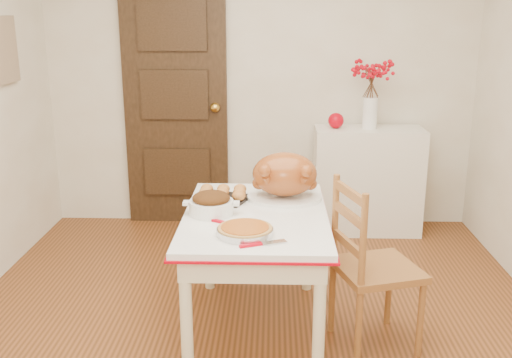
{
  "coord_description": "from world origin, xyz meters",
  "views": [
    {
      "loc": [
        0.11,
        -2.82,
        1.75
      ],
      "look_at": [
        0.02,
        0.24,
        0.87
      ],
      "focal_mm": 41.07,
      "sensor_mm": 36.0,
      "label": 1
    }
  ],
  "objects_px": {
    "kitchen_table": "(256,272)",
    "chair_oak": "(377,265)",
    "pumpkin_pie": "(245,229)",
    "sideboard": "(367,180)",
    "turkey_platter": "(285,177)"
  },
  "relations": [
    {
      "from": "sideboard",
      "to": "kitchen_table",
      "type": "distance_m",
      "value": 1.81
    },
    {
      "from": "kitchen_table",
      "to": "pumpkin_pie",
      "type": "xyz_separation_m",
      "value": [
        -0.04,
        -0.32,
        0.38
      ]
    },
    {
      "from": "turkey_platter",
      "to": "pumpkin_pie",
      "type": "distance_m",
      "value": 0.62
    },
    {
      "from": "chair_oak",
      "to": "turkey_platter",
      "type": "height_order",
      "value": "turkey_platter"
    },
    {
      "from": "kitchen_table",
      "to": "pumpkin_pie",
      "type": "distance_m",
      "value": 0.5
    },
    {
      "from": "pumpkin_pie",
      "to": "sideboard",
      "type": "bearing_deg",
      "value": 64.81
    },
    {
      "from": "kitchen_table",
      "to": "turkey_platter",
      "type": "relative_size",
      "value": 2.67
    },
    {
      "from": "kitchen_table",
      "to": "chair_oak",
      "type": "height_order",
      "value": "chair_oak"
    },
    {
      "from": "chair_oak",
      "to": "pumpkin_pie",
      "type": "height_order",
      "value": "chair_oak"
    },
    {
      "from": "sideboard",
      "to": "kitchen_table",
      "type": "height_order",
      "value": "sideboard"
    },
    {
      "from": "chair_oak",
      "to": "pumpkin_pie",
      "type": "relative_size",
      "value": 3.3
    },
    {
      "from": "chair_oak",
      "to": "pumpkin_pie",
      "type": "xyz_separation_m",
      "value": [
        -0.69,
        -0.18,
        0.26
      ]
    },
    {
      "from": "kitchen_table",
      "to": "chair_oak",
      "type": "xyz_separation_m",
      "value": [
        0.65,
        -0.14,
        0.11
      ]
    },
    {
      "from": "sideboard",
      "to": "turkey_platter",
      "type": "distance_m",
      "value": 1.57
    },
    {
      "from": "sideboard",
      "to": "chair_oak",
      "type": "relative_size",
      "value": 0.93
    }
  ]
}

